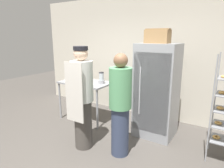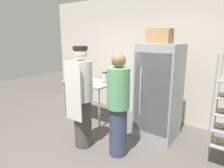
% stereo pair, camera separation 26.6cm
% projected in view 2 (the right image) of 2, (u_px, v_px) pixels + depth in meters
% --- Properties ---
extents(ground_plane, '(14.00, 14.00, 0.00)m').
position_uv_depth(ground_plane, '(83.00, 160.00, 3.22)').
color(ground_plane, '#4C4742').
extents(back_wall, '(6.40, 0.12, 2.90)m').
position_uv_depth(back_wall, '(152.00, 57.00, 4.74)').
color(back_wall, beige).
rests_on(back_wall, ground_plane).
extents(refrigerator, '(0.74, 0.71, 1.81)m').
position_uv_depth(refrigerator, '(159.00, 92.00, 3.80)').
color(refrigerator, gray).
rests_on(refrigerator, ground_plane).
extents(prep_counter, '(1.18, 0.70, 0.91)m').
position_uv_depth(prep_counter, '(90.00, 86.00, 4.68)').
color(prep_counter, gray).
rests_on(prep_counter, ground_plane).
extents(donut_box, '(0.24, 0.21, 0.26)m').
position_uv_depth(donut_box, '(76.00, 78.00, 4.78)').
color(donut_box, silver).
rests_on(donut_box, prep_counter).
extents(blender_pitcher, '(0.13, 0.13, 0.26)m').
position_uv_depth(blender_pitcher, '(105.00, 78.00, 4.42)').
color(blender_pitcher, '#99999E').
rests_on(blender_pitcher, prep_counter).
extents(cardboard_storage_box, '(0.44, 0.27, 0.26)m').
position_uv_depth(cardboard_storage_box, '(160.00, 36.00, 3.56)').
color(cardboard_storage_box, '#937047').
rests_on(cardboard_storage_box, refrigerator).
extents(person_baker, '(0.38, 0.40, 1.78)m').
position_uv_depth(person_baker, '(82.00, 97.00, 3.43)').
color(person_baker, '#47423D').
rests_on(person_baker, ground_plane).
extents(person_customer, '(0.36, 0.36, 1.69)m').
position_uv_depth(person_customer, '(118.00, 105.00, 3.18)').
color(person_customer, '#333D56').
rests_on(person_customer, ground_plane).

